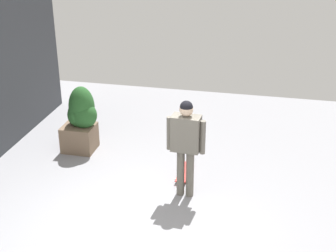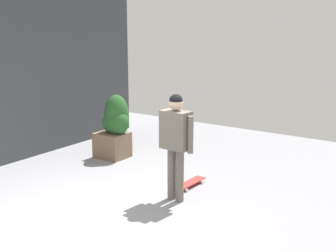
# 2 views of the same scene
# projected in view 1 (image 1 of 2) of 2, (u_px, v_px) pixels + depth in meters

# --- Properties ---
(ground_plane) EXTENTS (12.00, 12.00, 0.00)m
(ground_plane) POSITION_uv_depth(u_px,v_px,m) (133.00, 223.00, 7.43)
(ground_plane) COLOR gray
(skateboarder) EXTENTS (0.29, 0.64, 1.70)m
(skateboarder) POSITION_uv_depth(u_px,v_px,m) (186.00, 139.00, 7.74)
(skateboarder) COLOR #666056
(skateboarder) RESTS_ON ground_plane
(skateboard) EXTENTS (0.75, 0.25, 0.08)m
(skateboard) POSITION_uv_depth(u_px,v_px,m) (185.00, 172.00, 8.73)
(skateboard) COLOR red
(skateboard) RESTS_ON ground_plane
(planter_box_left) EXTENTS (0.66, 0.69, 1.31)m
(planter_box_left) POSITION_uv_depth(u_px,v_px,m) (81.00, 118.00, 9.45)
(planter_box_left) COLOR brown
(planter_box_left) RESTS_ON ground_plane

